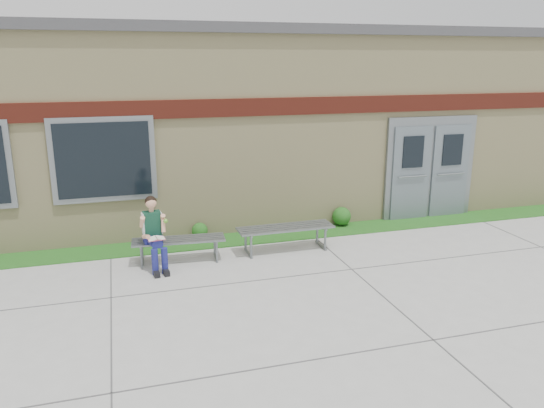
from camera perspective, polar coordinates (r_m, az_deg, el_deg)
name	(u,v)px	position (r m, az deg, el deg)	size (l,w,h in m)	color
ground	(307,288)	(8.55, 3.83, -8.97)	(80.00, 80.00, 0.00)	#9E9E99
grass_strip	(264,237)	(10.85, -0.91, -3.54)	(16.00, 0.80, 0.02)	#134915
school_building	(227,117)	(13.64, -4.83, 9.29)	(16.20, 6.22, 4.20)	beige
bench_left	(179,244)	(9.62, -9.98, -4.27)	(1.66, 0.58, 0.42)	slate
bench_right	(286,232)	(10.00, 1.46, -3.04)	(1.83, 0.53, 0.47)	slate
girl	(154,232)	(9.30, -12.57, -2.94)	(0.47, 0.77, 1.26)	navy
shrub_mid	(200,231)	(10.78, -7.78, -2.85)	(0.32, 0.32, 0.32)	#134915
shrub_east	(342,216)	(11.61, 7.50, -1.31)	(0.40, 0.40, 0.40)	#134915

